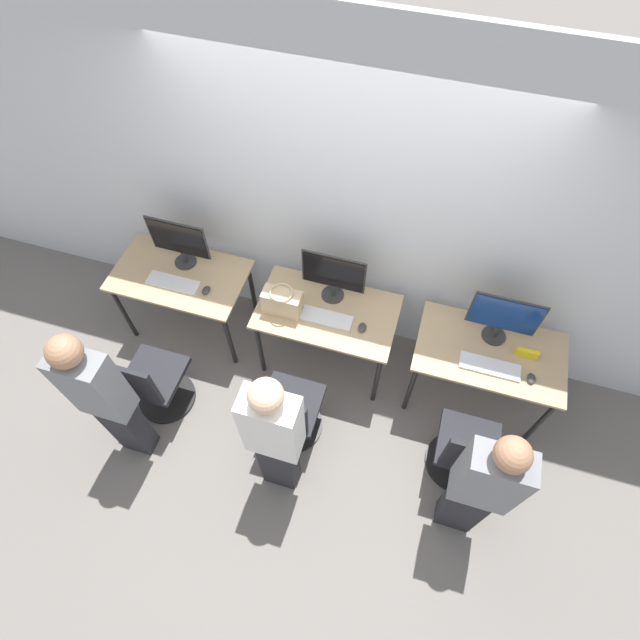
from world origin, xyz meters
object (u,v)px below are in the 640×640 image
object	(u,v)px
person_right	(481,487)
mouse_center	(362,328)
mouse_left	(206,290)
keyboard_left	(173,283)
office_chair_right	(465,454)
monitor_right	(504,317)
monitor_center	(333,275)
handbag	(282,302)
keyboard_center	(324,318)
monitor_left	(179,241)
office_chair_left	(153,384)
person_left	(104,398)
office_chair_center	(289,414)
mouse_right	(531,379)
person_center	(274,437)
keyboard_right	(490,366)

from	to	relation	value
person_right	mouse_center	bearing A→B (deg)	135.86
mouse_left	person_right	world-z (taller)	person_right
mouse_center	keyboard_left	bearing A→B (deg)	-179.31
office_chair_right	monitor_right	bearing A→B (deg)	89.14
monitor_center	handbag	world-z (taller)	monitor_center
mouse_left	monitor_center	bearing A→B (deg)	14.77
mouse_left	mouse_center	world-z (taller)	same
keyboard_center	mouse_center	bearing A→B (deg)	-1.75
person_right	monitor_left	bearing A→B (deg)	155.27
monitor_left	office_chair_left	distance (m)	1.16
keyboard_left	person_left	xyz separation A→B (m)	(0.05, -1.09, 0.11)
office_chair_left	office_chair_center	distance (m)	1.12
mouse_center	mouse_right	bearing A→B (deg)	-3.31
office_chair_right	person_right	distance (m)	0.59
keyboard_left	person_right	bearing A→B (deg)	-20.19
keyboard_center	mouse_center	distance (m)	0.30
person_center	person_right	size ratio (longest dim) A/B	1.03
office_chair_right	handbag	world-z (taller)	handbag
monitor_left	mouse_right	bearing A→B (deg)	-5.88
person_right	mouse_right	bearing A→B (deg)	73.15
monitor_left	keyboard_center	world-z (taller)	monitor_left
person_left	handbag	bearing A→B (deg)	50.80
monitor_left	person_left	xyz separation A→B (m)	(0.05, -1.33, -0.14)
mouse_left	mouse_right	size ratio (longest dim) A/B	1.00
monitor_right	person_center	bearing A→B (deg)	-135.93
office_chair_center	person_center	world-z (taller)	person_center
keyboard_left	monitor_right	world-z (taller)	monitor_right
person_left	office_chair_right	size ratio (longest dim) A/B	1.78
person_left	person_center	size ratio (longest dim) A/B	1.01
keyboard_center	monitor_right	size ratio (longest dim) A/B	0.88
office_chair_center	handbag	size ratio (longest dim) A/B	3.00
person_left	office_chair_right	xyz separation A→B (m)	(2.48, 0.52, -0.50)
monitor_center	keyboard_center	bearing A→B (deg)	-90.00
person_left	keyboard_left	bearing A→B (deg)	92.46
person_left	monitor_right	world-z (taller)	person_left
monitor_left	keyboard_center	bearing A→B (deg)	-9.37
keyboard_right	mouse_center	bearing A→B (deg)	176.76
monitor_left	mouse_right	size ratio (longest dim) A/B	5.52
keyboard_center	mouse_center	xyz separation A→B (m)	(0.30, -0.01, 0.01)
person_left	office_chair_right	distance (m)	2.59
mouse_left	person_left	bearing A→B (deg)	-102.45
office_chair_center	office_chair_right	world-z (taller)	same
keyboard_right	monitor_center	bearing A→B (deg)	166.78
monitor_left	monitor_right	bearing A→B (deg)	0.13
person_right	office_chair_center	bearing A→B (deg)	167.93
monitor_center	mouse_right	size ratio (longest dim) A/B	5.52
monitor_right	mouse_right	size ratio (longest dim) A/B	5.52
keyboard_right	mouse_right	size ratio (longest dim) A/B	4.85
monitor_left	office_chair_left	xyz separation A→B (m)	(0.07, -0.97, -0.64)
keyboard_center	keyboard_right	xyz separation A→B (m)	(1.27, -0.06, 0.00)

